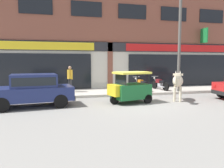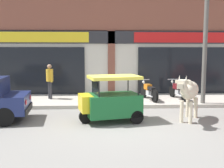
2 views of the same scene
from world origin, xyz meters
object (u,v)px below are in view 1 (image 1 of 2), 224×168
auto_rickshaw (129,89)px  motorcycle_1 (160,84)px  car_0 (33,89)px  utility_pole (179,43)px  cow (178,81)px  pedestrian (70,76)px  motorcycle_0 (141,85)px

auto_rickshaw → motorcycle_1: (3.24, 3.28, -0.13)m
car_0 → utility_pole: bearing=14.2°
cow → motorcycle_1: 3.39m
pedestrian → motorcycle_1: bearing=-3.1°
motorcycle_0 → motorcycle_1: 1.38m
cow → auto_rickshaw: (-2.60, 0.02, -0.35)m
motorcycle_0 → utility_pole: size_ratio=0.30×
auto_rickshaw → motorcycle_0: auto_rickshaw is taller
auto_rickshaw → motorcycle_0: 3.68m
car_0 → utility_pole: utility_pole is taller
cow → pedestrian: 6.38m
cow → motorcycle_0: (-0.74, 3.18, -0.47)m
auto_rickshaw → motorcycle_1: 4.61m
car_0 → motorcycle_0: car_0 is taller
pedestrian → utility_pole: bearing=-11.2°
car_0 → utility_pole: (8.47, 2.14, 2.35)m
car_0 → cow: bearing=-1.3°
motorcycle_0 → car_0: bearing=-154.4°
cow → pedestrian: bearing=145.5°
cow → car_0: (-7.07, 0.16, -0.19)m
cow → utility_pole: 3.45m
car_0 → auto_rickshaw: (4.47, -0.14, -0.15)m
cow → motorcycle_0: 3.30m
auto_rickshaw → pedestrian: pedestrian is taller
cow → motorcycle_1: cow is taller
cow → utility_pole: size_ratio=0.32×
auto_rickshaw → utility_pole: size_ratio=0.35×
car_0 → auto_rickshaw: bearing=-1.8°
pedestrian → utility_pole: 7.08m
utility_pole → auto_rickshaw: bearing=-150.4°
pedestrian → cow: bearing=-34.5°
auto_rickshaw → motorcycle_0: size_ratio=1.19×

